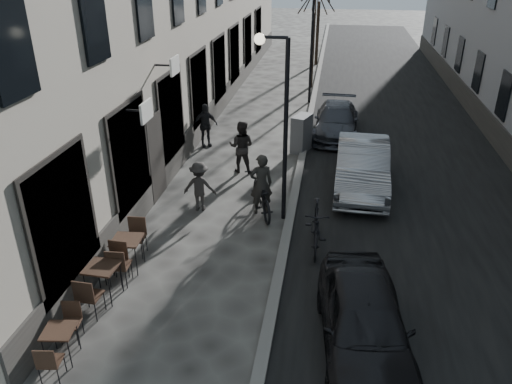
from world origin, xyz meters
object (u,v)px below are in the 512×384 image
(bistro_set_b, at_px, (103,278))
(moped, at_px, (316,226))
(streetlamp_far, at_px, (308,37))
(pedestrian_far, at_px, (205,125))
(pedestrian_mid, at_px, (200,186))
(pedestrian_near, at_px, (241,147))
(bistro_set_c, at_px, (128,250))
(bicycle, at_px, (261,195))
(streetlamp_near, at_px, (280,111))
(utility_cabinet, at_px, (302,133))
(car_far, at_px, (336,121))
(car_mid, at_px, (362,166))
(bistro_set_a, at_px, (61,341))
(car_near, at_px, (364,321))

(bistro_set_b, xyz_separation_m, moped, (4.47, 2.78, 0.11))
(streetlamp_far, distance_m, pedestrian_far, 7.91)
(streetlamp_far, height_order, pedestrian_mid, streetlamp_far)
(pedestrian_near, relative_size, moped, 0.88)
(bistro_set_c, bearing_deg, bicycle, 46.88)
(streetlamp_near, xyz_separation_m, bicycle, (-0.51, 0.25, -2.61))
(streetlamp_far, bearing_deg, bicycle, -92.47)
(streetlamp_far, height_order, pedestrian_far, streetlamp_far)
(utility_cabinet, distance_m, car_far, 2.36)
(pedestrian_near, bearing_deg, pedestrian_mid, 80.76)
(pedestrian_near, distance_m, car_mid, 4.07)
(bicycle, height_order, moped, moped)
(bistro_set_b, height_order, pedestrian_far, pedestrian_far)
(streetlamp_far, relative_size, utility_cabinet, 3.66)
(pedestrian_near, height_order, pedestrian_mid, pedestrian_near)
(bistro_set_c, relative_size, moped, 0.82)
(bicycle, xyz_separation_m, pedestrian_near, (-1.10, 2.85, 0.34))
(bistro_set_c, distance_m, pedestrian_far, 8.31)
(bistro_set_a, xyz_separation_m, bistro_set_c, (0.11, 2.99, 0.08))
(bistro_set_a, bearing_deg, car_near, 3.31)
(car_near, height_order, car_mid, car_mid)
(bicycle, xyz_separation_m, pedestrian_mid, (-1.79, -0.10, 0.19))
(streetlamp_near, bearing_deg, bistro_set_b, -128.48)
(utility_cabinet, relative_size, bicycle, 0.66)
(pedestrian_near, xyz_separation_m, car_near, (3.82, -8.02, -0.21))
(bicycle, distance_m, car_mid, 3.63)
(pedestrian_far, height_order, car_far, pedestrian_far)
(car_far, bearing_deg, bistro_set_b, -111.14)
(pedestrian_far, bearing_deg, car_mid, -55.79)
(pedestrian_near, distance_m, pedestrian_far, 2.83)
(car_near, bearing_deg, streetlamp_near, 108.42)
(bistro_set_a, distance_m, car_far, 14.21)
(car_far, bearing_deg, car_mid, -78.23)
(bistro_set_c, distance_m, car_mid, 7.83)
(bistro_set_c, bearing_deg, car_near, -22.68)
(utility_cabinet, relative_size, pedestrian_mid, 0.93)
(streetlamp_far, relative_size, moped, 2.51)
(pedestrian_far, bearing_deg, car_far, -7.25)
(bicycle, height_order, car_near, car_near)
(moped, bearing_deg, bistro_set_a, -136.62)
(bistro_set_a, xyz_separation_m, moped, (4.48, 4.63, 0.20))
(bistro_set_c, bearing_deg, pedestrian_far, 87.87)
(moped, bearing_deg, car_far, 84.80)
(pedestrian_mid, height_order, car_far, pedestrian_mid)
(car_mid, bearing_deg, streetlamp_far, 105.65)
(streetlamp_far, relative_size, car_far, 1.20)
(streetlamp_near, relative_size, car_far, 1.20)
(bistro_set_b, bearing_deg, pedestrian_far, 93.27)
(pedestrian_far, bearing_deg, streetlamp_far, 33.38)
(bistro_set_c, height_order, pedestrian_near, pedestrian_near)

